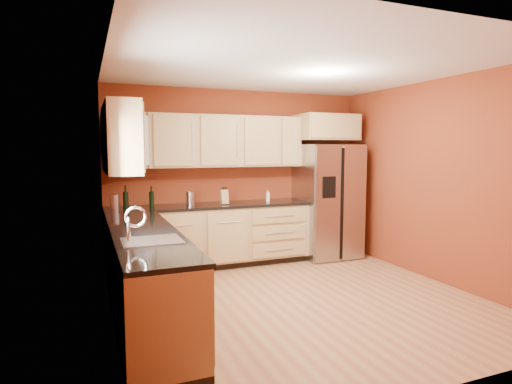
{
  "coord_description": "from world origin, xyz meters",
  "views": [
    {
      "loc": [
        -2.2,
        -4.2,
        1.71
      ],
      "look_at": [
        -0.16,
        0.9,
        1.16
      ],
      "focal_mm": 30.0,
      "sensor_mm": 36.0,
      "label": 1
    }
  ],
  "objects_px": {
    "wine_bottle_a": "(126,197)",
    "knife_block": "(224,197)",
    "refrigerator": "(327,201)",
    "soap_dispenser": "(268,196)",
    "canister_left": "(115,202)"
  },
  "relations": [
    {
      "from": "wine_bottle_a",
      "to": "knife_block",
      "type": "height_order",
      "value": "wine_bottle_a"
    },
    {
      "from": "canister_left",
      "to": "soap_dispenser",
      "type": "distance_m",
      "value": 2.2
    },
    {
      "from": "wine_bottle_a",
      "to": "soap_dispenser",
      "type": "distance_m",
      "value": 2.07
    },
    {
      "from": "wine_bottle_a",
      "to": "soap_dispenser",
      "type": "height_order",
      "value": "wine_bottle_a"
    },
    {
      "from": "refrigerator",
      "to": "canister_left",
      "type": "bearing_deg",
      "value": 179.05
    },
    {
      "from": "refrigerator",
      "to": "canister_left",
      "type": "relative_size",
      "value": 9.0
    },
    {
      "from": "canister_left",
      "to": "wine_bottle_a",
      "type": "bearing_deg",
      "value": -19.27
    },
    {
      "from": "refrigerator",
      "to": "soap_dispenser",
      "type": "bearing_deg",
      "value": 175.88
    },
    {
      "from": "knife_block",
      "to": "canister_left",
      "type": "bearing_deg",
      "value": 177.39
    },
    {
      "from": "refrigerator",
      "to": "soap_dispenser",
      "type": "distance_m",
      "value": 1.01
    },
    {
      "from": "canister_left",
      "to": "knife_block",
      "type": "distance_m",
      "value": 1.49
    },
    {
      "from": "canister_left",
      "to": "wine_bottle_a",
      "type": "distance_m",
      "value": 0.15
    },
    {
      "from": "knife_block",
      "to": "soap_dispenser",
      "type": "bearing_deg",
      "value": 4.61
    },
    {
      "from": "canister_left",
      "to": "soap_dispenser",
      "type": "relative_size",
      "value": 1.18
    },
    {
      "from": "refrigerator",
      "to": "wine_bottle_a",
      "type": "xyz_separation_m",
      "value": [
        -3.07,
        0.01,
        0.19
      ]
    }
  ]
}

